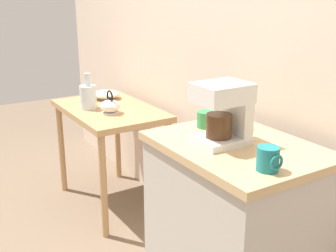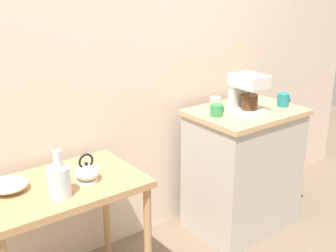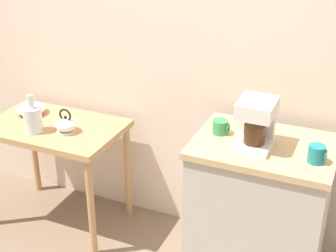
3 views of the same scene
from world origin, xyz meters
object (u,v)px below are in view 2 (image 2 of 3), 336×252
bowl_stoneware (8,185)px  glass_carafe_vase (59,180)px  mug_small_cream (216,103)px  mug_dark_teal (283,100)px  mug_tall_green (217,110)px  coffee_maker (246,92)px  teakettle (87,172)px

bowl_stoneware → glass_carafe_vase: (0.19, -0.21, 0.05)m
bowl_stoneware → mug_small_cream: mug_small_cream is taller
bowl_stoneware → mug_dark_teal: size_ratio=2.25×
glass_carafe_vase → mug_dark_teal: bearing=0.4°
mug_tall_green → mug_small_cream: bearing=50.4°
mug_dark_teal → mug_small_cream: bearing=152.2°
bowl_stoneware → coffee_maker: size_ratio=0.78×
mug_dark_teal → mug_small_cream: size_ratio=1.05×
teakettle → coffee_maker: bearing=-0.3°
coffee_maker → mug_dark_teal: bearing=-10.2°
glass_carafe_vase → coffee_maker: bearing=2.8°
coffee_maker → mug_small_cream: size_ratio=3.03×
mug_tall_green → mug_small_cream: size_ratio=1.07×
bowl_stoneware → teakettle: teakettle is taller
teakettle → mug_tall_green: 0.99m
teakettle → glass_carafe_vase: size_ratio=0.67×
mug_dark_teal → teakettle: bearing=177.6°
coffee_maker → mug_small_cream: 0.23m
mug_dark_teal → mug_tall_green: mug_dark_teal is taller
glass_carafe_vase → coffee_maker: coffee_maker is taller
teakettle → mug_dark_teal: size_ratio=1.83×
bowl_stoneware → mug_dark_teal: bearing=-6.2°
bowl_stoneware → teakettle: (0.38, -0.14, 0.02)m
bowl_stoneware → mug_dark_teal: 1.90m
bowl_stoneware → glass_carafe_vase: glass_carafe_vase is taller
teakettle → mug_dark_teal: (1.50, -0.06, 0.16)m
bowl_stoneware → mug_small_cream: size_ratio=2.36×
mug_dark_teal → mug_small_cream: (-0.43, 0.23, -0.00)m
glass_carafe_vase → mug_small_cream: mug_small_cream is taller
bowl_stoneware → glass_carafe_vase: 0.29m
glass_carafe_vase → coffee_maker: 1.39m
bowl_stoneware → teakettle: 0.40m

